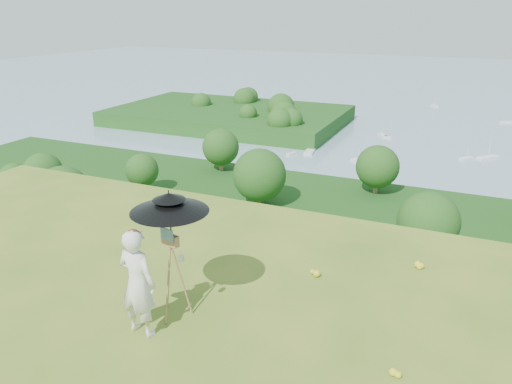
% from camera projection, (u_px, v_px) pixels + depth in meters
% --- Properties ---
extents(shoreline_tier, '(170.00, 28.00, 8.00)m').
position_uv_depth(shoreline_tier, '(415.00, 266.00, 83.42)').
color(shoreline_tier, gray).
rests_on(shoreline_tier, bay_water).
extents(bay_water, '(700.00, 700.00, 0.00)m').
position_uv_depth(bay_water, '(462.00, 100.00, 224.48)').
color(bay_water, '#7693A9').
rests_on(bay_water, ground).
extents(peninsula, '(90.00, 60.00, 12.00)m').
position_uv_depth(peninsula, '(229.00, 109.00, 178.06)').
color(peninsula, '#143B10').
rests_on(peninsula, bay_water).
extents(slope_trees, '(110.00, 50.00, 6.00)m').
position_uv_depth(slope_trees, '(381.00, 256.00, 41.80)').
color(slope_trees, '#154514').
rests_on(slope_trees, forest_slope).
extents(harbor_town, '(110.00, 22.00, 5.00)m').
position_uv_depth(harbor_town, '(419.00, 231.00, 81.17)').
color(harbor_town, beige).
rests_on(harbor_town, shoreline_tier).
extents(moored_boats, '(140.00, 140.00, 0.70)m').
position_uv_depth(moored_boats, '(410.00, 134.00, 161.21)').
color(moored_boats, silver).
rests_on(moored_boats, bay_water).
extents(wildflowers, '(10.00, 10.50, 0.12)m').
position_uv_depth(wildflowers, '(1.00, 356.00, 6.75)').
color(wildflowers, yellow).
rests_on(wildflowers, ground).
extents(painter, '(0.64, 0.45, 1.66)m').
position_uv_depth(painter, '(138.00, 283.00, 7.06)').
color(painter, silver).
rests_on(painter, ground).
extents(field_easel, '(0.67, 0.67, 1.49)m').
position_uv_depth(field_easel, '(172.00, 272.00, 7.51)').
color(field_easel, '#92633D').
rests_on(field_easel, ground).
extents(sun_umbrella, '(1.32, 1.32, 0.83)m').
position_uv_depth(sun_umbrella, '(170.00, 217.00, 7.23)').
color(sun_umbrella, black).
rests_on(sun_umbrella, field_easel).
extents(painter_cap, '(0.21, 0.24, 0.10)m').
position_uv_depth(painter_cap, '(133.00, 233.00, 6.79)').
color(painter_cap, '#BD6770').
rests_on(painter_cap, painter).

